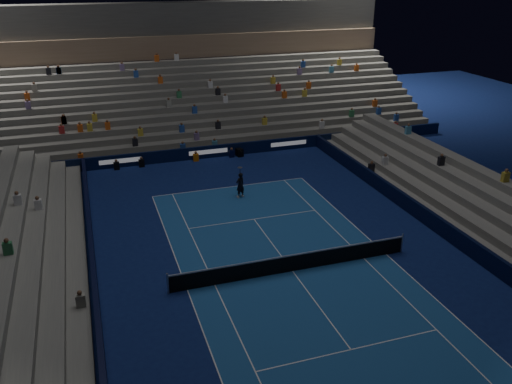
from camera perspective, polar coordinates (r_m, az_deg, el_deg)
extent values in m
plane|color=#0E1B54|center=(27.69, 3.93, -8.46)|extent=(90.00, 90.00, 0.00)
cube|color=#1A4D92|center=(27.69, 3.93, -8.45)|extent=(10.97, 23.77, 0.01)
cube|color=black|center=(43.59, -5.17, 4.31)|extent=(44.00, 0.25, 1.00)
cube|color=black|center=(32.00, 20.34, -4.34)|extent=(0.25, 37.00, 1.00)
cube|color=black|center=(25.86, -16.77, -10.71)|extent=(0.25, 37.00, 1.00)
cube|color=#61615C|center=(44.59, -5.46, 4.40)|extent=(44.00, 1.00, 0.50)
cube|color=#61615C|center=(45.44, -5.76, 5.08)|extent=(44.00, 1.00, 1.00)
cube|color=#61615C|center=(46.30, -6.05, 5.73)|extent=(44.00, 1.00, 1.50)
cube|color=#61615C|center=(47.16, -6.33, 6.36)|extent=(44.00, 1.00, 2.00)
cube|color=#61615C|center=(48.03, -6.60, 6.97)|extent=(44.00, 1.00, 2.50)
cube|color=#61615C|center=(48.91, -6.86, 7.56)|extent=(44.00, 1.00, 3.00)
cube|color=#61615C|center=(49.79, -7.12, 8.12)|extent=(44.00, 1.00, 3.50)
cube|color=#61615C|center=(50.68, -7.36, 8.67)|extent=(44.00, 1.00, 4.00)
cube|color=#61615C|center=(51.57, -7.60, 9.19)|extent=(44.00, 1.00, 4.50)
cube|color=#61615C|center=(52.47, -7.83, 9.70)|extent=(44.00, 1.00, 5.00)
cube|color=#61615C|center=(53.38, -8.05, 10.19)|extent=(44.00, 1.00, 5.50)
cube|color=#61615C|center=(54.28, -8.27, 10.67)|extent=(44.00, 1.00, 6.00)
cube|color=#7D644D|center=(54.64, -8.74, 15.09)|extent=(44.00, 0.60, 2.20)
cube|color=#424240|center=(55.73, -9.18, 17.91)|extent=(44.00, 2.40, 3.00)
cube|color=slate|center=(32.59, 21.39, -4.50)|extent=(1.00, 37.00, 0.50)
cube|color=slate|center=(33.10, 22.81, -3.81)|extent=(1.00, 37.00, 1.00)
cube|color=slate|center=(33.63, 24.18, -3.15)|extent=(1.00, 37.00, 1.50)
cube|color=slate|center=(34.18, 25.50, -2.51)|extent=(1.00, 37.00, 2.00)
cube|color=slate|center=(26.03, -18.49, -11.38)|extent=(1.00, 37.00, 0.50)
cube|color=slate|center=(25.96, -20.79, -11.17)|extent=(1.00, 37.00, 1.00)
cube|color=slate|center=(25.94, -23.10, -10.94)|extent=(1.00, 37.00, 1.50)
cube|color=slate|center=(25.96, -25.40, -10.69)|extent=(1.00, 37.00, 2.00)
cylinder|color=#B2B2B7|center=(25.98, -9.44, -9.65)|extent=(0.10, 0.10, 1.10)
cylinder|color=#B2B2B7|center=(30.15, 15.37, -5.29)|extent=(0.10, 0.10, 1.10)
cube|color=black|center=(27.46, 3.96, -7.66)|extent=(12.80, 0.03, 0.90)
cube|color=white|center=(27.21, 3.99, -6.78)|extent=(12.80, 0.04, 0.08)
imported|color=black|center=(35.74, -1.70, 0.74)|extent=(0.75, 0.62, 1.76)
cube|color=black|center=(43.84, -1.77, 4.26)|extent=(0.58, 0.66, 0.64)
cylinder|color=black|center=(43.36, -1.60, 4.31)|extent=(0.22, 0.37, 0.16)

